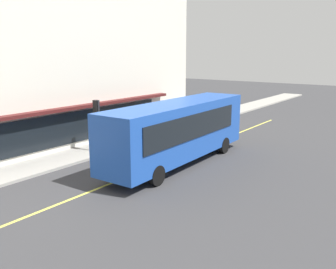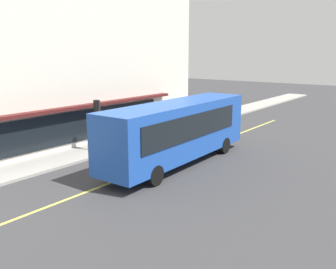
# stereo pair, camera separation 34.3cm
# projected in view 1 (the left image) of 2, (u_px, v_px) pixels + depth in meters

# --- Properties ---
(ground) EXTENTS (120.00, 120.00, 0.00)m
(ground) POSITION_uv_depth(u_px,v_px,m) (151.00, 168.00, 20.06)
(ground) COLOR #38383A
(sidewalk) EXTENTS (80.00, 2.64, 0.15)m
(sidewalk) POSITION_uv_depth(u_px,v_px,m) (88.00, 152.00, 22.98)
(sidewalk) COLOR #9E9B93
(sidewalk) RESTS_ON ground
(lane_centre_stripe) EXTENTS (36.00, 0.16, 0.01)m
(lane_centre_stripe) POSITION_uv_depth(u_px,v_px,m) (151.00, 168.00, 20.06)
(lane_centre_stripe) COLOR #D8D14C
(lane_centre_stripe) RESTS_ON ground
(storefront_building) EXTENTS (25.25, 9.74, 14.02)m
(storefront_building) POSITION_uv_depth(u_px,v_px,m) (30.00, 40.00, 25.16)
(storefront_building) COLOR silver
(storefront_building) RESTS_ON ground
(bus) EXTENTS (11.18, 2.80, 3.50)m
(bus) POSITION_uv_depth(u_px,v_px,m) (178.00, 129.00, 20.42)
(bus) COLOR #1E4CAD
(bus) RESTS_ON ground
(traffic_light) EXTENTS (0.30, 0.52, 3.20)m
(traffic_light) POSITION_uv_depth(u_px,v_px,m) (97.00, 113.00, 22.39)
(traffic_light) COLOR #2D2D33
(traffic_light) RESTS_ON sidewalk
(car_navy) EXTENTS (4.39, 2.04, 1.52)m
(car_navy) POSITION_uv_depth(u_px,v_px,m) (201.00, 123.00, 28.98)
(car_navy) COLOR navy
(car_navy) RESTS_ON ground
(pedestrian_waiting) EXTENTS (0.34, 0.34, 1.77)m
(pedestrian_waiting) POSITION_uv_depth(u_px,v_px,m) (124.00, 125.00, 25.46)
(pedestrian_waiting) COLOR black
(pedestrian_waiting) RESTS_ON sidewalk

